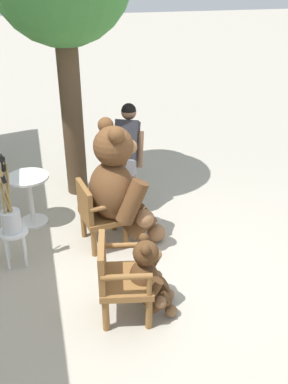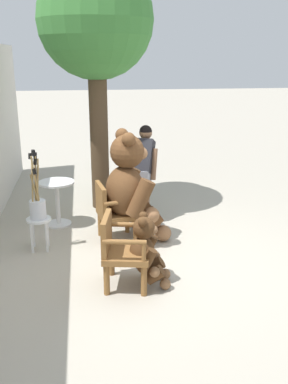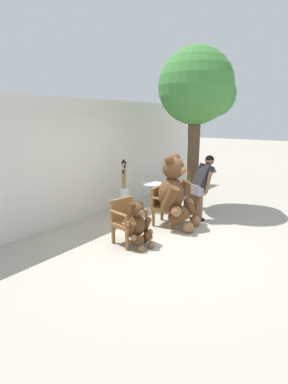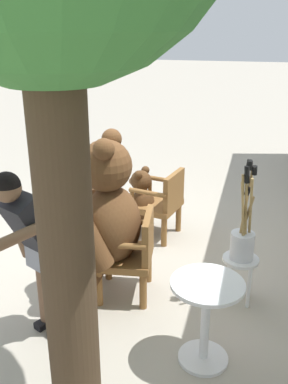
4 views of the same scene
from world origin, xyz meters
name	(u,v)px [view 2 (image 2 of 4)]	position (x,y,z in m)	size (l,w,h in m)	color
ground_plane	(155,257)	(0.00, 0.00, 0.00)	(60.00, 60.00, 0.00)	#A8A091
wooden_chair_left	(121,249)	(-0.65, 0.50, 0.46)	(0.65, 0.62, 0.86)	brown
wooden_chair_right	(113,210)	(0.65, 0.50, 0.46)	(0.63, 0.60, 0.86)	brown
teddy_bear_large	(131,187)	(0.67, 0.24, 0.79)	(0.99, 0.98, 1.62)	brown
teddy_bear_small	(146,251)	(-0.67, 0.21, 0.43)	(0.54, 0.54, 0.87)	#4C3019
person_visitor	(142,165)	(1.45, -0.04, 0.91)	(0.86, 0.49, 1.53)	black
white_stool	(39,226)	(0.49, 1.53, 0.36)	(0.34, 0.34, 0.46)	silver
brush_bucket	(37,203)	(0.49, 1.53, 0.68)	(0.22, 0.22, 0.96)	silver
round_side_table	(57,198)	(1.38, 1.32, 0.45)	(0.56, 0.56, 0.72)	silver
patio_tree	(98,26)	(2.26, 0.55, 3.04)	(1.96, 1.87, 4.06)	#473523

